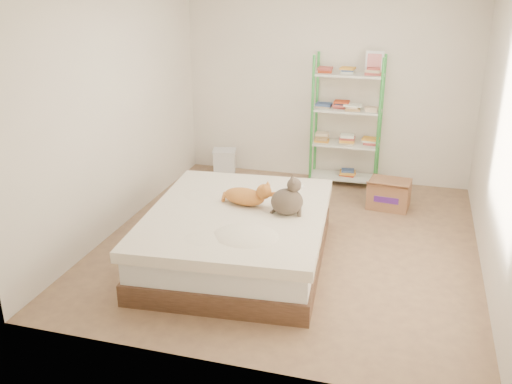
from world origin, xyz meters
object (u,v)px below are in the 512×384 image
(cardboard_box, at_px, (389,194))
(white_bin, at_px, (224,162))
(orange_cat, at_px, (244,195))
(shelf_unit, at_px, (347,119))
(bed, at_px, (238,236))
(grey_cat, at_px, (287,196))

(cardboard_box, height_order, white_bin, cardboard_box)
(orange_cat, relative_size, cardboard_box, 0.99)
(shelf_unit, bearing_deg, bed, -106.13)
(orange_cat, height_order, grey_cat, grey_cat)
(orange_cat, xyz_separation_m, white_bin, (-0.96, 2.19, -0.45))
(shelf_unit, bearing_deg, cardboard_box, -46.19)
(bed, relative_size, grey_cat, 5.98)
(shelf_unit, distance_m, white_bin, 1.80)
(grey_cat, distance_m, cardboard_box, 2.01)
(cardboard_box, xyz_separation_m, white_bin, (-2.28, 0.58, 0.01))
(shelf_unit, distance_m, cardboard_box, 1.16)
(bed, xyz_separation_m, white_bin, (-0.94, 2.36, -0.08))
(bed, height_order, orange_cat, orange_cat)
(cardboard_box, distance_m, white_bin, 2.35)
(white_bin, bearing_deg, cardboard_box, -14.23)
(shelf_unit, height_order, cardboard_box, shelf_unit)
(orange_cat, height_order, cardboard_box, orange_cat)
(bed, height_order, cardboard_box, bed)
(grey_cat, bearing_deg, white_bin, 19.20)
(grey_cat, distance_m, shelf_unit, 2.41)
(bed, relative_size, orange_cat, 4.36)
(bed, distance_m, shelf_unit, 2.62)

